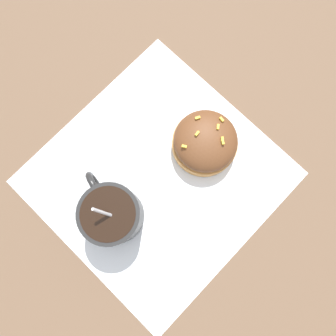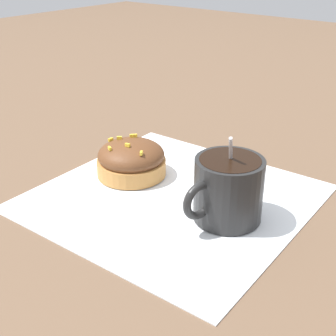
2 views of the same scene
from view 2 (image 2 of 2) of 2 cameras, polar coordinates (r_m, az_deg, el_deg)
name	(u,v)px [view 2 (image 2 of 2)]	position (r m, az deg, el deg)	size (l,w,h in m)	color
ground_plane	(173,198)	(0.60, 0.56, -3.66)	(3.00, 3.00, 0.00)	brown
paper_napkin	(173,197)	(0.60, 0.56, -3.53)	(0.33, 0.32, 0.00)	white
coffee_cup	(228,187)	(0.54, 7.34, -2.27)	(0.08, 0.11, 0.11)	black
frosted_pastry	(131,159)	(0.64, -4.49, 1.05)	(0.09, 0.09, 0.05)	#C18442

